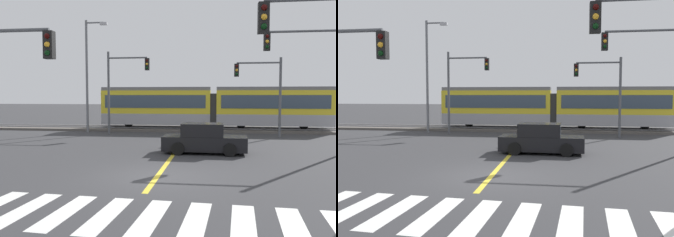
# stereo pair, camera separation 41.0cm
# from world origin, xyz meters

# --- Properties ---
(ground_plane) EXTENTS (200.00, 200.00, 0.00)m
(ground_plane) POSITION_xyz_m (0.00, 0.00, 0.00)
(ground_plane) COLOR #333335
(track_bed) EXTENTS (120.00, 4.00, 0.18)m
(track_bed) POSITION_xyz_m (0.00, 17.25, 0.09)
(track_bed) COLOR #56514C
(track_bed) RESTS_ON ground
(rail_near) EXTENTS (120.00, 0.08, 0.10)m
(rail_near) POSITION_xyz_m (0.00, 16.53, 0.23)
(rail_near) COLOR #939399
(rail_near) RESTS_ON track_bed
(rail_far) EXTENTS (120.00, 0.08, 0.10)m
(rail_far) POSITION_xyz_m (0.00, 17.97, 0.23)
(rail_far) COLOR #939399
(rail_far) RESTS_ON track_bed
(light_rail_tram) EXTENTS (18.50, 2.64, 3.43)m
(light_rail_tram) POSITION_xyz_m (1.83, 17.24, 2.05)
(light_rail_tram) COLOR #9E9EA3
(light_rail_tram) RESTS_ON track_bed
(crosswalk_stripe_2) EXTENTS (0.73, 2.83, 0.01)m
(crosswalk_stripe_2) POSITION_xyz_m (-2.74, -4.05, 0.00)
(crosswalk_stripe_2) COLOR silver
(crosswalk_stripe_2) RESTS_ON ground
(crosswalk_stripe_3) EXTENTS (0.73, 2.83, 0.01)m
(crosswalk_stripe_3) POSITION_xyz_m (-1.65, -4.12, 0.00)
(crosswalk_stripe_3) COLOR silver
(crosswalk_stripe_3) RESTS_ON ground
(crosswalk_stripe_4) EXTENTS (0.73, 2.83, 0.01)m
(crosswalk_stripe_4) POSITION_xyz_m (-0.55, -4.19, 0.00)
(crosswalk_stripe_4) COLOR silver
(crosswalk_stripe_4) RESTS_ON ground
(crosswalk_stripe_5) EXTENTS (0.73, 2.83, 0.01)m
(crosswalk_stripe_5) POSITION_xyz_m (0.55, -4.26, 0.00)
(crosswalk_stripe_5) COLOR silver
(crosswalk_stripe_5) RESTS_ON ground
(crosswalk_stripe_6) EXTENTS (0.73, 2.83, 0.01)m
(crosswalk_stripe_6) POSITION_xyz_m (1.65, -4.32, 0.00)
(crosswalk_stripe_6) COLOR silver
(crosswalk_stripe_6) RESTS_ON ground
(crosswalk_stripe_7) EXTENTS (0.73, 2.83, 0.01)m
(crosswalk_stripe_7) POSITION_xyz_m (2.74, -4.39, 0.00)
(crosswalk_stripe_7) COLOR silver
(crosswalk_stripe_7) RESTS_ON ground
(crosswalk_stripe_8) EXTENTS (0.73, 2.83, 0.01)m
(crosswalk_stripe_8) POSITION_xyz_m (3.84, -4.46, 0.00)
(crosswalk_stripe_8) COLOR silver
(crosswalk_stripe_8) RESTS_ON ground
(lane_centre_line) EXTENTS (0.20, 17.47, 0.01)m
(lane_centre_line) POSITION_xyz_m (0.00, 6.51, 0.00)
(lane_centre_line) COLOR gold
(lane_centre_line) RESTS_ON ground
(sedan_crossing) EXTENTS (4.24, 2.00, 1.52)m
(sedan_crossing) POSITION_xyz_m (1.50, 5.54, 0.70)
(sedan_crossing) COLOR black
(sedan_crossing) RESTS_ON ground
(traffic_light_far_right) EXTENTS (3.25, 0.38, 5.55)m
(traffic_light_far_right) POSITION_xyz_m (5.35, 13.05, 3.69)
(traffic_light_far_right) COLOR #515459
(traffic_light_far_right) RESTS_ON ground
(traffic_light_far_left) EXTENTS (3.25, 0.38, 6.23)m
(traffic_light_far_left) POSITION_xyz_m (-5.03, 13.79, 4.06)
(traffic_light_far_left) COLOR #515459
(traffic_light_far_left) RESTS_ON ground
(traffic_light_mid_right) EXTENTS (4.25, 0.38, 6.75)m
(traffic_light_mid_right) POSITION_xyz_m (7.28, 6.50, 4.41)
(traffic_light_mid_right) COLOR #515459
(traffic_light_mid_right) RESTS_ON ground
(street_lamp_west) EXTENTS (1.79, 0.28, 8.75)m
(street_lamp_west) POSITION_xyz_m (-7.86, 14.40, 4.90)
(street_lamp_west) COLOR slate
(street_lamp_west) RESTS_ON ground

